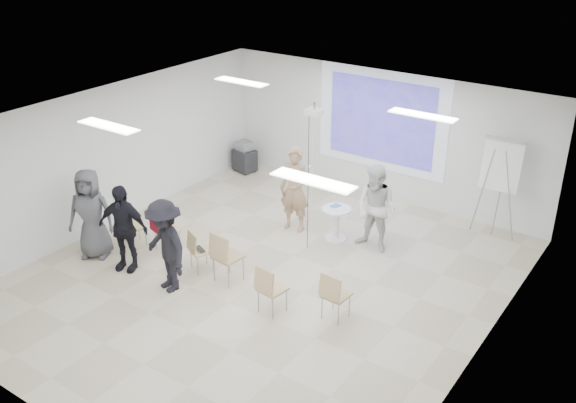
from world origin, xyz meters
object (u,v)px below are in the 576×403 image
Objects in this scene: chair_right_inner at (269,287)px; chair_right_far at (334,293)px; player_left at (295,184)px; player_right at (376,204)px; chair_left_inner at (198,248)px; chair_center at (224,254)px; pedestal_table at (336,222)px; chair_left_mid at (163,227)px; audience_left at (122,222)px; laptop at (202,249)px; chair_far_left at (131,225)px; audience_outer at (90,209)px; av_cart at (245,157)px; audience_mid at (165,240)px; flipchart_easel at (502,165)px.

chair_right_inner reaches higher than chair_right_far.
player_left is 1.79m from player_right.
chair_left_inner is 0.68m from chair_center.
pedestal_table is 0.80× the size of chair_left_mid.
chair_center reaches higher than pedestal_table.
chair_center is 2.02m from audience_left.
chair_right_far is at bearing -154.90° from laptop.
chair_left_mid is at bearing -133.07° from player_left.
chair_center is 2.21m from chair_right_far.
chair_far_left is (-2.27, -2.48, -0.57)m from player_left.
chair_center reaches higher than chair_left_mid.
laptop is at bearing -110.07° from player_left.
audience_outer is (-3.97, -0.35, 0.48)m from chair_right_inner.
chair_left_mid is 1.74m from chair_center.
audience_left is (-0.13, -0.86, 0.43)m from chair_left_mid.
chair_right_inner is 6.40m from av_cart.
chair_center is (-0.81, -2.55, 0.18)m from pedestal_table.
chair_right_inner is 2.03m from audience_mid.
flipchart_easel is at bearing 74.22° from chair_right_inner.
laptop is (1.09, -0.08, -0.10)m from chair_left_mid.
player_left is 3.27m from audience_mid.
flipchart_easel reaches higher than chair_far_left.
audience_outer is at bearing -167.21° from chair_right_inner.
chair_right_inner is 1.03× the size of chair_right_far.
av_cart is (-2.34, 5.17, -0.61)m from audience_mid.
audience_left reaches higher than chair_center.
chair_right_inner reaches higher than laptop.
chair_left_mid is (-1.58, -2.28, -0.50)m from player_left.
chair_right_far is 0.43× the size of audience_outer.
laptop is 0.15× the size of audience_mid.
chair_left_inner is 2.88m from chair_right_far.
laptop is (-0.49, -2.36, -0.60)m from player_left.
chair_right_inner reaches higher than av_cart.
laptop is at bearing 11.64° from chair_left_mid.
player_left is 0.98× the size of flipchart_easel.
chair_far_left is at bearing -177.25° from chair_right_inner.
chair_left_inner is at bearing -128.17° from player_right.
chair_far_left is 0.41× the size of audience_left.
audience_outer is (-2.73, -0.68, 0.42)m from chair_center.
chair_right_inner is at bearing -81.53° from pedestal_table.
chair_center is 1.12× the size of chair_right_inner.
chair_far_left is at bearing -142.33° from flipchart_easel.
pedestal_table is at bearing 106.28° from chair_right_inner.
player_right is 6.53× the size of laptop.
av_cart is at bearing 162.25° from player_right.
chair_right_inner is 3.15m from audience_left.
audience_mid is at bearing -159.45° from chair_right_far.
chair_right_far reaches higher than chair_far_left.
chair_far_left is 0.90× the size of chair_right_inner.
audience_outer reaches higher than chair_center.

